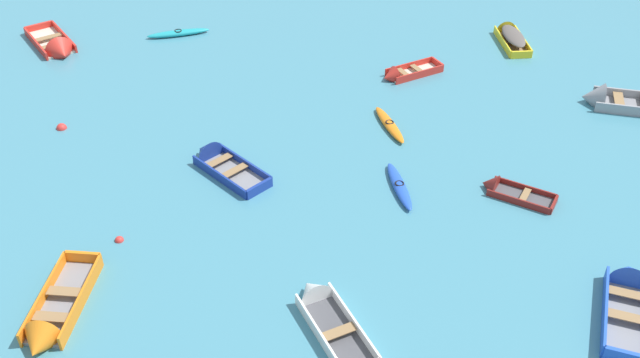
{
  "coord_description": "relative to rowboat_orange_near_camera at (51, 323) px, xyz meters",
  "views": [
    {
      "loc": [
        -3.12,
        -1.83,
        16.71
      ],
      "look_at": [
        0.0,
        20.07,
        0.15
      ],
      "focal_mm": 40.7,
      "sensor_mm": 36.0,
      "label": 1
    }
  ],
  "objects": [
    {
      "name": "rowboat_red_midfield_left",
      "position": [
        13.99,
        13.69,
        -0.06
      ],
      "size": [
        3.22,
        1.95,
        0.9
      ],
      "color": "beige",
      "rests_on": "ground_plane"
    },
    {
      "name": "kayak_blue_far_back",
      "position": [
        11.94,
        5.25,
        -0.09
      ],
      "size": [
        0.6,
        2.99,
        0.28
      ],
      "color": "blue",
      "rests_on": "ground_plane"
    },
    {
      "name": "rowboat_white_foreground_center",
      "position": [
        8.17,
        -0.56,
        -0.03
      ],
      "size": [
        2.24,
        4.0,
        1.09
      ],
      "color": "#4C4C51",
      "rests_on": "ground_plane"
    },
    {
      "name": "kayak_turquoise_center",
      "position": [
        3.5,
        19.74,
        -0.08
      ],
      "size": [
        3.27,
        0.93,
        0.31
      ],
      "color": "teal",
      "rests_on": "ground_plane"
    },
    {
      "name": "mooring_buoy_trailing",
      "position": [
        1.69,
        3.75,
        -0.23
      ],
      "size": [
        0.32,
        0.32,
        0.32
      ],
      "primitive_type": "sphere",
      "color": "red",
      "rests_on": "ground_plane"
    },
    {
      "name": "rowboat_yellow_back_row_left",
      "position": [
        20.45,
        16.79,
        0.07
      ],
      "size": [
        1.32,
        3.49,
        1.02
      ],
      "color": "#99754C",
      "rests_on": "ground_plane"
    },
    {
      "name": "kayak_orange_cluster_inner",
      "position": [
        12.5,
        9.51,
        -0.09
      ],
      "size": [
        0.95,
        3.0,
        0.28
      ],
      "color": "orange",
      "rests_on": "ground_plane"
    },
    {
      "name": "rowboat_blue_midfield_right",
      "position": [
        17.74,
        -1.3,
        -0.0
      ],
      "size": [
        3.01,
        4.17,
        1.27
      ],
      "color": "gray",
      "rests_on": "ground_plane"
    },
    {
      "name": "rowboat_maroon_far_left",
      "position": [
        15.71,
        4.53,
        -0.1
      ],
      "size": [
        2.75,
        2.4,
        0.91
      ],
      "color": "#4C4C51",
      "rests_on": "ground_plane"
    },
    {
      "name": "mooring_buoy_between_boats_right",
      "position": [
        -1.29,
        11.39,
        -0.23
      ],
      "size": [
        0.44,
        0.44,
        0.44
      ],
      "primitive_type": "sphere",
      "color": "red",
      "rests_on": "ground_plane"
    },
    {
      "name": "rowboat_red_far_right",
      "position": [
        -2.46,
        18.7,
        -0.04
      ],
      "size": [
        3.16,
        4.35,
        1.41
      ],
      "color": "beige",
      "rests_on": "ground_plane"
    },
    {
      "name": "rowboat_orange_near_camera",
      "position": [
        0.0,
        0.0,
        0.0
      ],
      "size": [
        2.16,
        4.34,
        1.16
      ],
      "color": "gray",
      "rests_on": "ground_plane"
    },
    {
      "name": "rowboat_deep_blue_outer_right",
      "position": [
        5.15,
        7.87,
        -0.05
      ],
      "size": [
        3.21,
        3.73,
        1.21
      ],
      "color": "gray",
      "rests_on": "ground_plane"
    },
    {
      "name": "rowboat_grey_outer_left",
      "position": [
        22.69,
        9.89,
        -0.01
      ],
      "size": [
        4.8,
        3.02,
        1.4
      ],
      "color": "gray",
      "rests_on": "ground_plane"
    }
  ]
}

